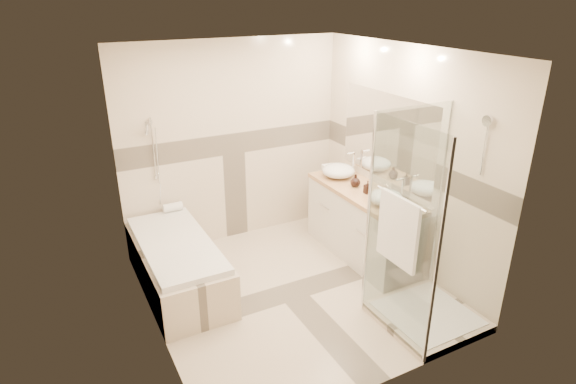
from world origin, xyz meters
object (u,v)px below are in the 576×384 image
vessel_sink_near (338,171)px  shower_enclosure (417,275)px  vessel_sink_far (386,197)px  amenity_bottle_a (367,187)px  bathtub (177,262)px  vanity (362,223)px  amenity_bottle_b (355,180)px

vessel_sink_near → shower_enclosure: bearing=-98.7°
vessel_sink_near → vessel_sink_far: size_ratio=1.09×
vessel_sink_near → vessel_sink_far: (0.00, -0.92, -0.01)m
vessel_sink_far → vessel_sink_near: bearing=90.0°
shower_enclosure → amenity_bottle_a: (0.27, 1.19, 0.42)m
bathtub → vessel_sink_near: size_ratio=4.20×
vanity → vessel_sink_near: size_ratio=4.00×
vanity → amenity_bottle_a: amenity_bottle_a is taller
vanity → vessel_sink_far: vessel_sink_far is taller
vanity → amenity_bottle_b: (-0.02, 0.15, 0.50)m
bathtub → amenity_bottle_a: 2.26m
shower_enclosure → amenity_bottle_a: size_ratio=13.67×
amenity_bottle_a → amenity_bottle_b: 0.23m
bathtub → vanity: (2.15, -0.35, 0.12)m
bathtub → vanity: size_ratio=1.05×
vessel_sink_near → amenity_bottle_a: size_ratio=2.71×
vanity → amenity_bottle_b: bearing=97.5°
vessel_sink_near → vessel_sink_far: vessel_sink_near is taller
vanity → amenity_bottle_a: bearing=-103.7°
bathtub → amenity_bottle_b: (2.13, -0.20, 0.62)m
vanity → shower_enclosure: shower_enclosure is taller
shower_enclosure → amenity_bottle_a: bearing=77.1°
amenity_bottle_a → amenity_bottle_b: size_ratio=0.98×
shower_enclosure → amenity_bottle_a: 1.29m
bathtub → vessel_sink_far: bearing=-19.6°
vessel_sink_far → amenity_bottle_a: same height
vessel_sink_near → vessel_sink_far: 0.92m
shower_enclosure → vessel_sink_far: size_ratio=5.49×
vanity → amenity_bottle_a: 0.51m
amenity_bottle_a → shower_enclosure: bearing=-102.9°
amenity_bottle_a → vessel_sink_far: bearing=-90.0°
shower_enclosure → vessel_sink_far: shower_enclosure is taller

